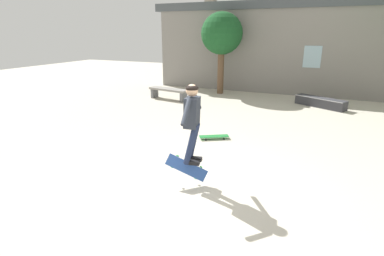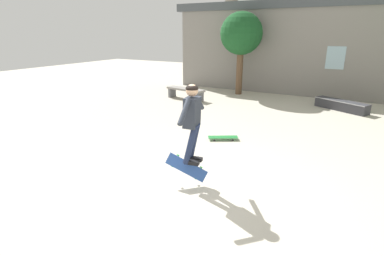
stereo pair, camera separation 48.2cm
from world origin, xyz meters
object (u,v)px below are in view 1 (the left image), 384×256
object	(u,v)px
skateboard_flipping	(187,168)
skateboard_resting	(214,136)
skate_ledge	(320,102)
tree_left	(222,34)
park_bench	(168,91)
skater	(192,117)

from	to	relation	value
skateboard_flipping	skateboard_resting	world-z (taller)	skateboard_flipping
skate_ledge	skateboard_resting	bearing A→B (deg)	-88.58
tree_left	skateboard_flipping	distance (m)	8.97
tree_left	skateboard_flipping	size ratio (longest dim) A/B	4.74
tree_left	park_bench	size ratio (longest dim) A/B	1.97
tree_left	skateboard_resting	world-z (taller)	tree_left
skate_ledge	skater	distance (m)	7.72
skate_ledge	skateboard_flipping	world-z (taller)	skateboard_flipping
skateboard_resting	skateboard_flipping	bearing A→B (deg)	-112.62
park_bench	skateboard_resting	world-z (taller)	park_bench
park_bench	skate_ledge	xyz separation A→B (m)	(5.80, 1.16, -0.16)
tree_left	park_bench	distance (m)	3.45
park_bench	skater	distance (m)	7.36
tree_left	skater	xyz separation A→B (m)	(2.29, -8.35, -1.30)
skate_ledge	tree_left	bearing A→B (deg)	-165.08
skater	tree_left	bearing A→B (deg)	95.70
skateboard_flipping	park_bench	bearing A→B (deg)	102.78
skateboard_flipping	tree_left	bearing A→B (deg)	86.72
tree_left	skate_ledge	bearing A→B (deg)	-12.74
park_bench	skateboard_resting	size ratio (longest dim) A/B	2.35
tree_left	skate_ledge	distance (m)	5.00
tree_left	skateboard_resting	size ratio (longest dim) A/B	4.62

